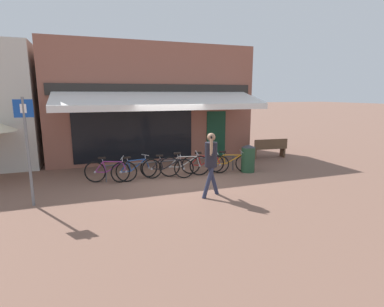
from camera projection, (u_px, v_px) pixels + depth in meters
name	position (u px, v px, depth m)	size (l,w,h in m)	color
ground_plane	(178.00, 179.00, 10.27)	(160.00, 160.00, 0.00)	brown
shop_front	(150.00, 103.00, 13.69)	(8.83, 4.99, 4.93)	#8E5647
bike_rack_rail	(174.00, 162.00, 10.57)	(4.76, 0.04, 0.57)	#47494F
bicycle_purple	(111.00, 171.00, 9.78)	(1.66, 0.65, 0.85)	black
bicycle_blue	(135.00, 169.00, 10.10)	(1.68, 0.72, 0.83)	black
bicycle_black	(168.00, 168.00, 10.23)	(1.72, 0.66, 0.83)	black
bicycle_silver	(185.00, 166.00, 10.48)	(1.80, 0.61, 0.89)	black
bicycle_red	(205.00, 164.00, 10.81)	(1.72, 0.70, 0.84)	black
bicycle_orange	(230.00, 163.00, 11.07)	(1.71, 0.62, 0.80)	black
pedestrian_adult	(211.00, 157.00, 8.30)	(0.61, 0.59, 1.82)	#282D47
litter_bin	(248.00, 158.00, 11.08)	(0.51, 0.51, 1.03)	#23472D
parking_sign	(27.00, 142.00, 7.47)	(0.44, 0.07, 2.79)	slate
park_bench	(269.00, 148.00, 13.52)	(1.63, 0.59, 0.87)	brown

